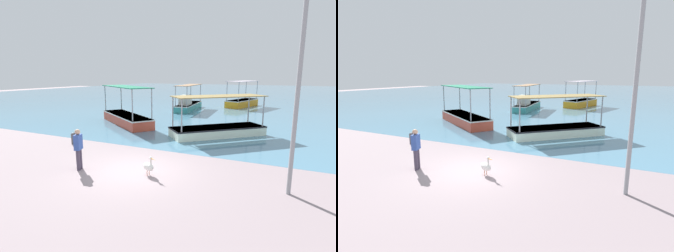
# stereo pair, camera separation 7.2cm
# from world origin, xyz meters

# --- Properties ---
(ground) EXTENTS (120.00, 120.00, 0.00)m
(ground) POSITION_xyz_m (0.00, 0.00, 0.00)
(ground) COLOR gray
(harbor_water) EXTENTS (110.00, 90.00, 0.00)m
(harbor_water) POSITION_xyz_m (0.00, 48.00, 0.00)
(harbor_water) COLOR teal
(harbor_water) RESTS_ON ground
(fishing_boat_far_right) EXTENTS (5.70, 5.49, 2.55)m
(fishing_boat_far_right) POSITION_xyz_m (1.42, 7.49, 0.49)
(fishing_boat_far_right) COLOR white
(fishing_boat_far_right) RESTS_ON harbor_water
(fishing_boat_near_left) EXTENTS (6.48, 5.23, 2.95)m
(fishing_boat_near_left) POSITION_xyz_m (-6.14, 8.40, 0.56)
(fishing_boat_near_left) COLOR #BE432F
(fishing_boat_near_left) RESTS_ON harbor_water
(fishing_boat_near_right) EXTENTS (3.21, 5.73, 3.07)m
(fishing_boat_near_right) POSITION_xyz_m (0.06, 23.91, 0.60)
(fishing_boat_near_right) COLOR orange
(fishing_boat_near_right) RESTS_ON harbor_water
(fishing_boat_outer) EXTENTS (2.16, 6.64, 2.74)m
(fishing_boat_outer) POSITION_xyz_m (-4.69, 18.12, 0.66)
(fishing_boat_outer) COLOR teal
(fishing_boat_outer) RESTS_ON harbor_water
(pelican) EXTENTS (0.76, 0.49, 0.80)m
(pelican) POSITION_xyz_m (0.77, -0.25, 0.38)
(pelican) COLOR #E0997A
(pelican) RESTS_ON ground
(lamp_post) EXTENTS (0.28, 0.28, 6.54)m
(lamp_post) POSITION_xyz_m (5.70, 0.33, 3.64)
(lamp_post) COLOR gray
(lamp_post) RESTS_ON ground
(mooring_bollard) EXTENTS (0.25, 0.25, 0.65)m
(mooring_bollard) POSITION_xyz_m (-5.38, 2.04, 0.35)
(mooring_bollard) COLOR #47474C
(mooring_bollard) RESTS_ON ground
(fisherman_standing) EXTENTS (0.34, 0.45, 1.69)m
(fisherman_standing) POSITION_xyz_m (-2.12, -0.89, 0.91)
(fisherman_standing) COLOR #433A4D
(fisherman_standing) RESTS_ON ground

